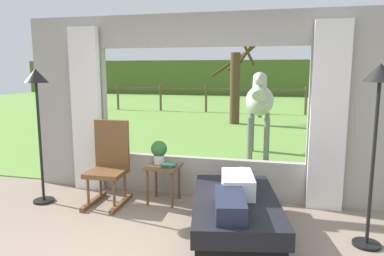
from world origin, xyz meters
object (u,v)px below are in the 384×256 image
at_px(reclining_person, 235,190).
at_px(horse, 260,102).
at_px(floor_lamp_right, 378,101).
at_px(floor_lamp_left, 37,96).
at_px(recliner_sofa, 235,215).
at_px(book_stack, 169,165).
at_px(rocking_chair, 109,163).
at_px(pasture_tree, 236,84).
at_px(side_table, 163,172).
at_px(potted_plant, 159,151).

height_order(reclining_person, horse, horse).
xyz_separation_m(floor_lamp_right, horse, (-1.35, 3.57, -0.35)).
bearing_deg(floor_lamp_left, horse, 50.74).
relative_size(recliner_sofa, book_stack, 8.88).
xyz_separation_m(rocking_chair, horse, (1.79, 3.06, 0.61)).
relative_size(floor_lamp_right, pasture_tree, 0.66).
xyz_separation_m(rocking_chair, book_stack, (0.80, 0.11, 0.00)).
bearing_deg(side_table, floor_lamp_left, -166.40).
xyz_separation_m(rocking_chair, floor_lamp_right, (3.14, -0.51, 0.96)).
bearing_deg(side_table, pasture_tree, 89.79).
bearing_deg(rocking_chair, side_table, 11.18).
bearing_deg(horse, recliner_sofa, 87.25).
height_order(reclining_person, side_table, reclining_person).
bearing_deg(rocking_chair, floor_lamp_right, -11.55).
relative_size(reclining_person, pasture_tree, 0.51).
xyz_separation_m(potted_plant, horse, (1.16, 2.83, 0.45)).
distance_m(book_stack, pasture_tree, 7.50).
bearing_deg(floor_lamp_right, reclining_person, -175.14).
height_order(book_stack, floor_lamp_right, floor_lamp_right).
distance_m(rocking_chair, horse, 3.60).
bearing_deg(horse, reclining_person, 87.25).
distance_m(reclining_person, side_table, 1.34).
xyz_separation_m(rocking_chair, floor_lamp_left, (-0.89, -0.22, 0.91)).
height_order(rocking_chair, potted_plant, rocking_chair).
xyz_separation_m(reclining_person, potted_plant, (-1.15, 0.85, 0.18)).
bearing_deg(reclining_person, potted_plant, 132.29).
distance_m(recliner_sofa, floor_lamp_right, 1.86).
distance_m(floor_lamp_left, floor_lamp_right, 4.04).
relative_size(horse, pasture_tree, 0.65).
relative_size(floor_lamp_left, pasture_tree, 0.64).
distance_m(book_stack, floor_lamp_left, 1.95).
height_order(recliner_sofa, floor_lamp_left, floor_lamp_left).
xyz_separation_m(reclining_person, floor_lamp_right, (1.35, 0.11, 0.98)).
bearing_deg(recliner_sofa, book_stack, 133.87).
xyz_separation_m(side_table, potted_plant, (-0.08, 0.06, 0.28)).
bearing_deg(reclining_person, recliner_sofa, 78.80).
bearing_deg(floor_lamp_right, horse, 110.67).
relative_size(reclining_person, potted_plant, 4.47).
xyz_separation_m(floor_lamp_left, pasture_tree, (1.63, 7.78, -0.13)).
bearing_deg(horse, floor_lamp_left, 48.05).
xyz_separation_m(reclining_person, pasture_tree, (-1.05, 8.19, 0.81)).
relative_size(recliner_sofa, horse, 1.02).
xyz_separation_m(recliner_sofa, potted_plant, (-1.15, 0.81, 0.48)).
relative_size(side_table, floor_lamp_right, 0.28).
bearing_deg(pasture_tree, floor_lamp_right, -73.46).
xyz_separation_m(book_stack, floor_lamp_left, (-1.70, -0.33, 0.91)).
bearing_deg(horse, rocking_chair, 57.03).
bearing_deg(floor_lamp_left, side_table, 13.60).
distance_m(rocking_chair, pasture_tree, 7.64).
height_order(recliner_sofa, reclining_person, reclining_person).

